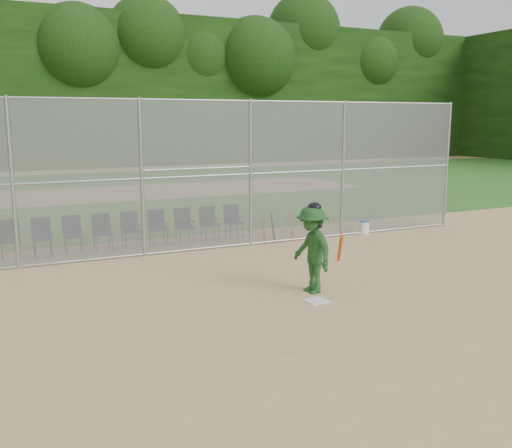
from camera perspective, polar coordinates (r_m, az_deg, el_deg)
name	(u,v)px	position (r m, az deg, el deg)	size (l,w,h in m)	color
ground	(310,301)	(11.19, 5.46, -7.67)	(100.00, 100.00, 0.00)	tan
grass_strip	(118,193)	(27.90, -13.59, 3.03)	(100.00, 100.00, 0.00)	#26601C
dirt_patch_far	(118,193)	(27.90, -13.59, 3.03)	(24.00, 24.00, 0.00)	tan
backstop_fence	(216,173)	(15.22, -3.99, 5.14)	(16.09, 0.09, 4.00)	gray
treeline	(105,77)	(29.72, -14.85, 14.03)	(81.00, 60.00, 11.00)	black
home_plate	(317,301)	(11.18, 6.08, -7.65)	(0.40, 0.40, 0.02)	silver
batter_at_plate	(312,249)	(11.52, 5.63, -2.52)	(0.94, 1.28, 1.85)	#1C471D
water_cooler	(364,227)	(17.84, 10.75, -0.27)	(0.32, 0.32, 0.41)	white
spare_bats	(278,227)	(16.35, 2.17, -0.33)	(0.96, 0.36, 0.84)	#D84C14
chair_0	(10,240)	(15.63, -23.41, -1.45)	(0.54, 0.52, 0.96)	#10163D
chair_1	(42,237)	(15.66, -20.61, -1.24)	(0.54, 0.52, 0.96)	#10163D
chair_2	(73,235)	(15.73, -17.83, -1.02)	(0.54, 0.52, 0.96)	#10163D
chair_3	(103,232)	(15.84, -15.08, -0.80)	(0.54, 0.52, 0.96)	#10163D
chair_4	(131,230)	(15.98, -12.38, -0.58)	(0.54, 0.52, 0.96)	#10163D
chair_5	(158,228)	(16.16, -9.73, -0.36)	(0.54, 0.52, 0.96)	#10163D
chair_6	(185,226)	(16.37, -7.14, -0.15)	(0.54, 0.52, 0.96)	#10163D
chair_7	(210,223)	(16.62, -4.63, 0.05)	(0.54, 0.52, 0.96)	#10163D
chair_8	(234,222)	(16.90, -2.19, 0.25)	(0.54, 0.52, 0.96)	#10163D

